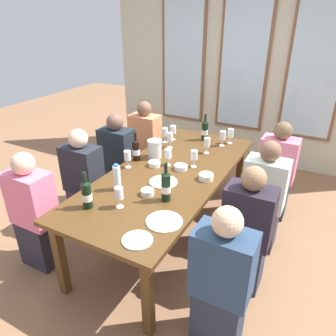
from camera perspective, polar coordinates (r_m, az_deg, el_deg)
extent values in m
plane|color=#8D6243|center=(3.40, 0.21, -11.84)|extent=(12.00, 12.00, 0.00)
cube|color=beige|center=(4.88, 13.68, 17.91)|extent=(4.21, 0.06, 2.90)
cube|color=brown|center=(5.16, 2.80, 19.00)|extent=(0.72, 0.03, 1.88)
cube|color=silver|center=(5.15, 2.72, 18.98)|extent=(0.64, 0.01, 1.80)
cube|color=brown|center=(4.83, 13.53, 17.86)|extent=(0.72, 0.03, 1.88)
cube|color=silver|center=(4.82, 13.47, 17.84)|extent=(0.64, 0.01, 1.80)
cube|color=brown|center=(4.68, 25.18, 15.93)|extent=(0.72, 0.03, 1.88)
cube|color=silver|center=(4.66, 25.16, 15.91)|extent=(0.64, 0.01, 1.80)
cube|color=#503417|center=(3.01, 0.24, -1.00)|extent=(1.01, 2.35, 0.04)
cube|color=#503417|center=(2.73, -18.97, -15.29)|extent=(0.07, 0.07, 0.70)
cube|color=#503417|center=(2.33, -3.65, -22.49)|extent=(0.07, 0.07, 0.70)
cube|color=#503417|center=(4.21, 2.21, 1.67)|extent=(0.07, 0.07, 0.70)
cube|color=#503417|center=(3.96, 12.88, -0.69)|extent=(0.07, 0.07, 0.70)
cylinder|color=white|center=(2.31, -0.70, -9.67)|extent=(0.27, 0.27, 0.01)
cylinder|color=white|center=(2.81, -0.85, -2.52)|extent=(0.25, 0.25, 0.01)
cylinder|color=white|center=(2.15, -5.60, -12.89)|extent=(0.21, 0.21, 0.01)
cylinder|color=silver|center=(3.27, -2.42, 3.32)|extent=(0.14, 0.14, 0.17)
cylinder|color=silver|center=(3.24, -2.46, 4.87)|extent=(0.16, 0.16, 0.02)
cylinder|color=black|center=(3.22, -5.81, 3.10)|extent=(0.07, 0.08, 0.20)
cone|color=black|center=(3.18, -5.91, 4.96)|extent=(0.07, 0.08, 0.02)
cylinder|color=black|center=(3.16, -5.95, 5.80)|extent=(0.03, 0.03, 0.08)
cylinder|color=silver|center=(3.22, -5.81, 2.94)|extent=(0.08, 0.08, 0.06)
cylinder|color=black|center=(2.49, -14.51, -4.90)|extent=(0.07, 0.07, 0.21)
cone|color=black|center=(2.44, -14.82, -2.56)|extent=(0.07, 0.07, 0.02)
cylinder|color=black|center=(2.41, -14.95, -1.53)|extent=(0.03, 0.03, 0.08)
cylinder|color=white|center=(2.50, -14.49, -5.10)|extent=(0.08, 0.08, 0.06)
cylinder|color=black|center=(3.76, 6.68, 6.65)|extent=(0.08, 0.07, 0.22)
cone|color=black|center=(3.72, 6.78, 8.38)|extent=(0.08, 0.07, 0.02)
cylinder|color=black|center=(3.71, 6.82, 9.10)|extent=(0.03, 0.03, 0.08)
cylinder|color=silver|center=(3.77, 6.67, 6.49)|extent=(0.08, 0.08, 0.06)
cylinder|color=black|center=(2.50, -0.38, -3.60)|extent=(0.07, 0.07, 0.23)
cone|color=black|center=(2.44, -0.39, -1.01)|extent=(0.07, 0.07, 0.02)
cylinder|color=black|center=(2.41, -0.39, 0.04)|extent=(0.03, 0.03, 0.08)
cylinder|color=silver|center=(2.50, -0.38, -3.83)|extent=(0.08, 0.08, 0.06)
cylinder|color=white|center=(3.04, 2.36, 0.16)|extent=(0.13, 0.13, 0.05)
cylinder|color=white|center=(2.87, 6.93, -1.59)|extent=(0.13, 0.13, 0.05)
cylinder|color=white|center=(2.62, -3.73, -4.40)|extent=(0.11, 0.11, 0.05)
cylinder|color=white|center=(3.11, -2.45, 0.77)|extent=(0.12, 0.12, 0.05)
cylinder|color=white|center=(2.69, -9.25, -1.82)|extent=(0.06, 0.06, 0.22)
cylinder|color=blue|center=(2.63, -9.44, 0.48)|extent=(0.04, 0.04, 0.02)
cylinder|color=white|center=(3.65, 9.75, 4.06)|extent=(0.06, 0.06, 0.00)
cylinder|color=white|center=(3.64, 9.80, 4.63)|extent=(0.01, 0.01, 0.07)
cylinder|color=white|center=(3.61, 9.90, 5.89)|extent=(0.07, 0.07, 0.09)
cylinder|color=beige|center=(3.62, 9.86, 5.39)|extent=(0.06, 0.06, 0.02)
cylinder|color=white|center=(2.50, -8.72, -6.96)|extent=(0.06, 0.06, 0.00)
cylinder|color=white|center=(2.48, -8.78, -6.20)|extent=(0.01, 0.01, 0.07)
cylinder|color=white|center=(2.44, -8.91, -4.51)|extent=(0.07, 0.07, 0.09)
cylinder|color=white|center=(3.78, 0.92, 5.23)|extent=(0.06, 0.06, 0.00)
cylinder|color=white|center=(3.77, 0.92, 5.79)|extent=(0.01, 0.01, 0.07)
cylinder|color=white|center=(3.74, 0.93, 7.01)|extent=(0.07, 0.07, 0.09)
cylinder|color=white|center=(3.55, 0.32, 3.79)|extent=(0.06, 0.06, 0.00)
cylinder|color=white|center=(3.54, 0.32, 4.38)|extent=(0.01, 0.01, 0.07)
cylinder|color=white|center=(3.51, 0.33, 5.67)|extent=(0.07, 0.07, 0.09)
cylinder|color=#590C19|center=(3.52, 0.33, 5.22)|extent=(0.06, 0.06, 0.03)
cylinder|color=white|center=(3.11, 4.69, 0.27)|extent=(0.06, 0.06, 0.00)
cylinder|color=white|center=(3.09, 4.71, 0.92)|extent=(0.01, 0.01, 0.07)
cylinder|color=white|center=(3.06, 4.77, 2.37)|extent=(0.07, 0.07, 0.09)
cylinder|color=white|center=(3.70, -0.57, 4.76)|extent=(0.06, 0.06, 0.00)
cylinder|color=white|center=(3.69, -0.57, 5.33)|extent=(0.01, 0.01, 0.07)
cylinder|color=white|center=(3.66, -0.58, 6.57)|extent=(0.07, 0.07, 0.09)
cylinder|color=maroon|center=(3.67, -0.58, 6.06)|extent=(0.06, 0.06, 0.02)
cylinder|color=white|center=(3.11, -7.25, 0.16)|extent=(0.06, 0.06, 0.00)
cylinder|color=white|center=(3.09, -7.29, 0.82)|extent=(0.01, 0.01, 0.07)
cylinder|color=white|center=(3.06, -7.38, 2.26)|extent=(0.07, 0.07, 0.09)
cylinder|color=maroon|center=(3.07, -7.35, 1.67)|extent=(0.06, 0.06, 0.02)
cylinder|color=white|center=(3.43, 6.98, 2.75)|extent=(0.06, 0.06, 0.00)
cylinder|color=white|center=(3.42, 7.02, 3.36)|extent=(0.01, 0.01, 0.07)
cylinder|color=white|center=(3.38, 7.09, 4.68)|extent=(0.07, 0.07, 0.09)
cylinder|color=white|center=(3.74, 11.14, 4.48)|extent=(0.06, 0.06, 0.00)
cylinder|color=white|center=(3.73, 11.19, 5.05)|extent=(0.01, 0.01, 0.07)
cylinder|color=white|center=(3.70, 11.31, 6.27)|extent=(0.07, 0.07, 0.09)
cylinder|color=beige|center=(3.71, 11.27, 5.85)|extent=(0.06, 0.06, 0.03)
cylinder|color=white|center=(3.13, 0.00, 0.56)|extent=(0.06, 0.06, 0.00)
cylinder|color=white|center=(3.11, 0.00, 1.21)|extent=(0.01, 0.01, 0.07)
cylinder|color=white|center=(3.08, 0.00, 2.65)|extent=(0.07, 0.07, 0.09)
cube|color=#232E2D|center=(3.89, -8.76, -2.90)|extent=(0.32, 0.24, 0.45)
cube|color=#1C252D|center=(3.69, -9.25, 3.42)|extent=(0.38, 0.24, 0.48)
sphere|color=brown|center=(3.57, -9.62, 8.24)|extent=(0.19, 0.19, 0.19)
cube|color=#313139|center=(3.27, 16.18, -9.89)|extent=(0.32, 0.24, 0.45)
cube|color=silver|center=(3.03, 17.27, -2.74)|extent=(0.38, 0.24, 0.48)
sphere|color=brown|center=(2.89, 18.11, 2.91)|extent=(0.19, 0.19, 0.19)
cube|color=#292633|center=(3.17, -22.13, -12.27)|extent=(0.32, 0.24, 0.45)
cube|color=pink|center=(2.92, -23.66, -5.04)|extent=(0.38, 0.24, 0.48)
sphere|color=beige|center=(2.78, -24.85, 0.73)|extent=(0.19, 0.19, 0.19)
cube|color=#273043|center=(2.42, 9.03, -24.95)|extent=(0.32, 0.24, 0.45)
cube|color=navy|center=(2.08, 9.96, -16.87)|extent=(0.38, 0.24, 0.48)
sphere|color=beige|center=(1.88, 10.73, -9.57)|extent=(0.19, 0.19, 0.19)
cube|color=#2E3335|center=(4.33, -3.99, 0.56)|extent=(0.32, 0.24, 0.45)
cube|color=#E18755|center=(4.15, -4.19, 6.35)|extent=(0.38, 0.24, 0.48)
sphere|color=brown|center=(4.06, -4.34, 10.68)|extent=(0.19, 0.19, 0.19)
cube|color=#2A303A|center=(3.78, 18.33, -4.91)|extent=(0.32, 0.24, 0.45)
cube|color=pink|center=(3.58, 19.37, 1.49)|extent=(0.38, 0.24, 0.48)
sphere|color=brown|center=(3.46, 20.17, 6.38)|extent=(0.19, 0.19, 0.19)
cube|color=#382E43|center=(3.51, -14.41, -6.96)|extent=(0.32, 0.24, 0.45)
cube|color=#20242B|center=(3.29, -15.30, -0.14)|extent=(0.38, 0.24, 0.48)
sphere|color=beige|center=(3.16, -16.00, 5.15)|extent=(0.19, 0.19, 0.19)
cube|color=#2D323F|center=(2.83, 13.37, -16.13)|extent=(0.32, 0.24, 0.45)
cube|color=#28202C|center=(2.54, 14.45, -8.34)|extent=(0.38, 0.24, 0.48)
sphere|color=#976F4C|center=(2.38, 15.32, -1.85)|extent=(0.19, 0.19, 0.19)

